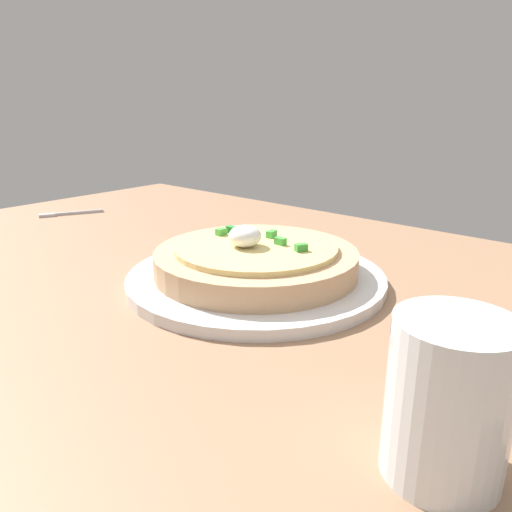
% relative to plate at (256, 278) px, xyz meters
% --- Properties ---
extents(dining_table, '(1.15, 0.89, 0.02)m').
position_rel_plate_xyz_m(dining_table, '(0.05, 0.08, -0.02)').
color(dining_table, '#956E51').
rests_on(dining_table, ground).
extents(plate, '(0.29, 0.29, 0.01)m').
position_rel_plate_xyz_m(plate, '(0.00, 0.00, 0.00)').
color(plate, silver).
rests_on(plate, dining_table).
extents(pizza, '(0.23, 0.23, 0.06)m').
position_rel_plate_xyz_m(pizza, '(0.00, 0.00, 0.02)').
color(pizza, tan).
rests_on(pizza, plate).
extents(cup_near, '(0.07, 0.07, 0.09)m').
position_rel_plate_xyz_m(cup_near, '(-0.27, 0.16, 0.04)').
color(cup_near, silver).
rests_on(cup_near, dining_table).
extents(fork, '(0.06, 0.10, 0.00)m').
position_rel_plate_xyz_m(fork, '(0.48, -0.03, -0.00)').
color(fork, '#B7B7BC').
rests_on(fork, dining_table).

